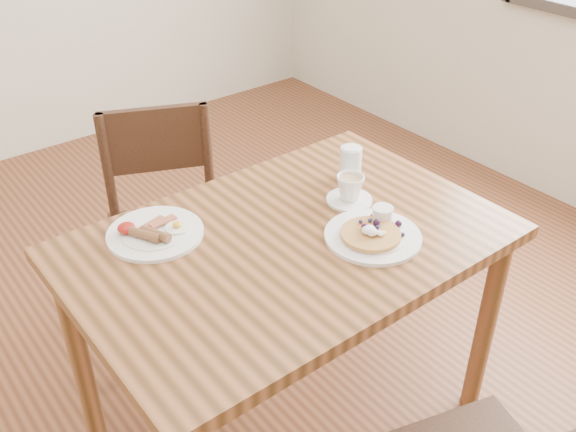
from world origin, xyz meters
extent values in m
plane|color=#582D19|center=(0.00, 0.00, 0.00)|extent=(5.00, 5.00, 0.00)
cube|color=brown|center=(0.00, 0.00, 0.73)|extent=(1.20, 0.80, 0.04)
cylinder|color=brown|center=(0.54, -0.34, 0.35)|extent=(0.06, 0.06, 0.71)
cylinder|color=brown|center=(0.54, 0.34, 0.35)|extent=(0.06, 0.06, 0.71)
cylinder|color=brown|center=(-0.54, 0.34, 0.35)|extent=(0.06, 0.06, 0.71)
cube|color=#3E2716|center=(-0.08, 0.58, 0.45)|extent=(0.55, 0.55, 0.04)
cylinder|color=#3E2716|center=(-0.32, 0.49, 0.21)|extent=(0.04, 0.04, 0.43)
cylinder|color=#3E2716|center=(0.01, 0.35, 0.21)|extent=(0.04, 0.04, 0.43)
cylinder|color=#3E2716|center=(-0.18, 0.82, 0.21)|extent=(0.04, 0.04, 0.43)
cylinder|color=#3E2716|center=(0.15, 0.67, 0.21)|extent=(0.04, 0.04, 0.43)
cylinder|color=#3E2716|center=(0.15, 0.67, 0.67)|extent=(0.04, 0.04, 0.43)
cylinder|color=#3E2716|center=(-0.18, 0.82, 0.67)|extent=(0.04, 0.04, 0.43)
cube|color=#3E2716|center=(-0.01, 0.76, 0.76)|extent=(0.36, 0.18, 0.24)
cylinder|color=white|center=(0.18, -0.15, 0.76)|extent=(0.27, 0.27, 0.01)
cylinder|color=white|center=(0.18, -0.15, 0.76)|extent=(0.19, 0.19, 0.01)
cylinder|color=#B22D59|center=(0.23, -0.14, 0.77)|extent=(0.07, 0.07, 0.00)
cylinder|color=#C68C47|center=(0.17, -0.15, 0.77)|extent=(0.17, 0.17, 0.01)
ellipsoid|color=white|center=(0.16, -0.16, 0.79)|extent=(0.03, 0.03, 0.02)
ellipsoid|color=white|center=(0.18, -0.18, 0.79)|extent=(0.02, 0.02, 0.01)
cylinder|color=white|center=(0.25, -0.11, 0.79)|extent=(0.06, 0.06, 0.04)
cylinder|color=#591E07|center=(0.25, -0.11, 0.80)|extent=(0.05, 0.05, 0.00)
sphere|color=black|center=(0.20, -0.14, 0.79)|extent=(0.02, 0.02, 0.02)
sphere|color=#1E234C|center=(0.20, -0.12, 0.78)|extent=(0.01, 0.01, 0.01)
sphere|color=#1E234C|center=(0.18, -0.10, 0.78)|extent=(0.01, 0.01, 0.01)
sphere|color=#B21938|center=(0.17, -0.12, 0.79)|extent=(0.02, 0.02, 0.02)
sphere|color=black|center=(0.15, -0.13, 0.79)|extent=(0.02, 0.02, 0.02)
sphere|color=#1E234C|center=(0.14, -0.15, 0.78)|extent=(0.01, 0.01, 0.01)
sphere|color=black|center=(0.17, -0.16, 0.79)|extent=(0.02, 0.02, 0.02)
sphere|color=#1E234C|center=(0.18, -0.17, 0.78)|extent=(0.01, 0.01, 0.01)
sphere|color=#1E234C|center=(0.20, -0.16, 0.78)|extent=(0.01, 0.01, 0.01)
sphere|color=#1E234C|center=(0.25, -0.19, 0.77)|extent=(0.01, 0.01, 0.01)
sphere|color=#B21938|center=(0.26, -0.16, 0.77)|extent=(0.01, 0.01, 0.01)
sphere|color=black|center=(0.26, -0.12, 0.78)|extent=(0.02, 0.02, 0.02)
cylinder|color=white|center=(-0.29, 0.24, 0.76)|extent=(0.27, 0.27, 0.01)
cylinder|color=white|center=(-0.29, 0.24, 0.76)|extent=(0.19, 0.19, 0.01)
cylinder|color=brown|center=(-0.33, 0.22, 0.78)|extent=(0.06, 0.10, 0.03)
cylinder|color=brown|center=(-0.30, 0.20, 0.78)|extent=(0.06, 0.10, 0.03)
cube|color=maroon|center=(-0.28, 0.27, 0.77)|extent=(0.08, 0.04, 0.01)
cube|color=maroon|center=(-0.25, 0.25, 0.77)|extent=(0.08, 0.03, 0.01)
cylinder|color=white|center=(-0.23, 0.21, 0.77)|extent=(0.07, 0.07, 0.00)
ellipsoid|color=yellow|center=(-0.23, 0.21, 0.78)|extent=(0.03, 0.03, 0.01)
ellipsoid|color=#A5190F|center=(-0.35, 0.28, 0.78)|extent=(0.05, 0.05, 0.03)
cylinder|color=white|center=(0.26, 0.04, 0.75)|extent=(0.14, 0.14, 0.01)
imported|color=white|center=(0.26, 0.04, 0.80)|extent=(0.11, 0.11, 0.08)
cylinder|color=tan|center=(0.26, 0.04, 0.82)|extent=(0.07, 0.07, 0.00)
cylinder|color=silver|center=(0.36, 0.14, 0.81)|extent=(0.07, 0.07, 0.11)
camera|label=1|loc=(-0.90, -1.15, 1.77)|focal=40.00mm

